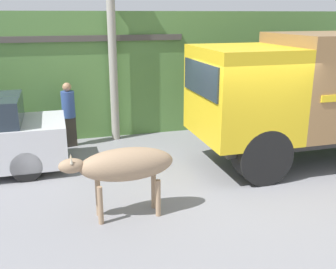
% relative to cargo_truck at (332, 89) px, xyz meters
% --- Properties ---
extents(ground_plane, '(60.00, 60.00, 0.00)m').
position_rel_cargo_truck_xyz_m(ground_plane, '(-2.43, -0.68, -1.74)').
color(ground_plane, gray).
extents(hillside_embankment, '(32.00, 6.25, 3.50)m').
position_rel_cargo_truck_xyz_m(hillside_embankment, '(-2.43, 6.41, 0.01)').
color(hillside_embankment, '#568442').
rests_on(hillside_embankment, ground_plane).
extents(building_backdrop, '(5.19, 2.70, 2.88)m').
position_rel_cargo_truck_xyz_m(building_backdrop, '(-5.26, 4.57, -0.29)').
color(building_backdrop, '#99ADB7').
rests_on(building_backdrop, ground_plane).
extents(cargo_truck, '(6.47, 2.29, 3.01)m').
position_rel_cargo_truck_xyz_m(cargo_truck, '(0.00, 0.00, 0.00)').
color(cargo_truck, '#2D2D2D').
rests_on(cargo_truck, ground_plane).
extents(brown_cow, '(1.94, 0.58, 1.26)m').
position_rel_cargo_truck_xyz_m(brown_cow, '(-5.22, -1.50, -0.79)').
color(brown_cow, '#9E7F60').
rests_on(brown_cow, ground_plane).
extents(pedestrian_on_hill, '(0.44, 0.44, 1.72)m').
position_rel_cargo_truck_xyz_m(pedestrian_on_hill, '(-5.96, 2.74, -0.79)').
color(pedestrian_on_hill, '#38332D').
rests_on(pedestrian_on_hill, ground_plane).
extents(utility_pole, '(0.90, 0.23, 5.05)m').
position_rel_cargo_truck_xyz_m(utility_pole, '(-4.69, 3.04, 0.89)').
color(utility_pole, '#9E998E').
rests_on(utility_pole, ground_plane).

